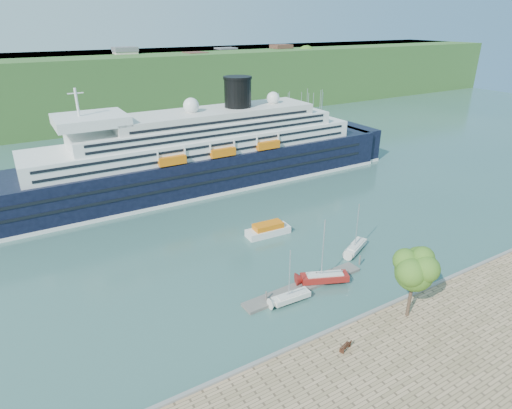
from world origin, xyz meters
name	(u,v)px	position (x,y,z in m)	size (l,w,h in m)	color
ground	(363,322)	(0.00, 0.00, 0.00)	(400.00, 400.00, 0.00)	#2F544F
far_hillside	(100,87)	(0.00, 145.00, 12.00)	(400.00, 50.00, 24.00)	#2F5722
quay_coping	(364,315)	(0.00, -0.20, 1.15)	(220.00, 0.50, 0.30)	slate
cruise_ship	(193,136)	(0.74, 55.71, 12.22)	(108.84, 15.85, 24.44)	black
park_bench	(345,346)	(-6.25, -3.52, 1.57)	(1.77, 0.72, 1.13)	#492315
promenade_tree	(413,281)	(4.89, -2.84, 6.27)	(6.36, 6.36, 10.54)	#37681B
floating_pontoon	(304,286)	(-1.89, 10.12, 0.22)	(20.15, 2.46, 0.45)	slate
sailboat_white_near	(292,278)	(-5.54, 8.25, 3.97)	(6.15, 1.71, 7.94)	silver
sailboat_red	(326,254)	(1.30, 9.44, 5.02)	(7.77, 2.16, 10.04)	maroon
sailboat_white_far	(358,229)	(11.98, 14.26, 4.25)	(6.58, 1.83, 8.50)	silver
tender_launch	(268,229)	(2.48, 26.97, 1.14)	(8.25, 2.82, 2.28)	orange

